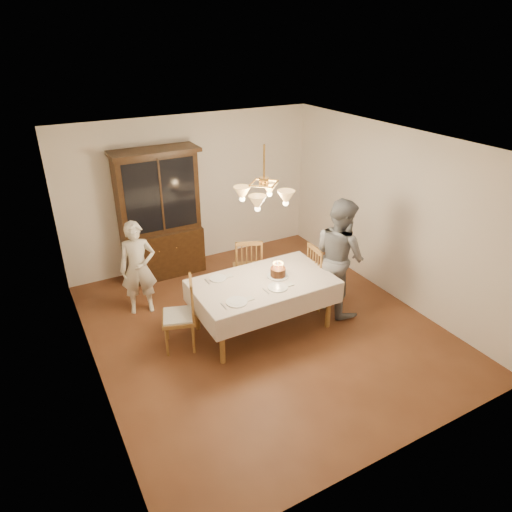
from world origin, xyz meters
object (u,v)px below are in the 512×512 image
elderly_woman (138,268)px  birthday_cake (278,273)px  china_hutch (160,217)px  chair_far_side (248,269)px  dining_table (263,286)px

elderly_woman → birthday_cake: (1.61, -1.25, 0.11)m
china_hutch → chair_far_side: (0.93, -1.34, -0.60)m
chair_far_side → china_hutch: bearing=124.7°
chair_far_side → birthday_cake: 0.97m
china_hutch → chair_far_side: bearing=-55.3°
elderly_woman → birthday_cake: elderly_woman is taller
elderly_woman → birthday_cake: size_ratio=4.75×
china_hutch → elderly_woman: bearing=-124.6°
china_hutch → birthday_cake: bearing=-67.6°
dining_table → china_hutch: (-0.68, 2.25, 0.36)m
dining_table → chair_far_side: (0.25, 0.92, -0.24)m
elderly_woman → chair_far_side: bearing=2.2°
china_hutch → birthday_cake: (0.92, -2.24, -0.22)m
dining_table → birthday_cake: 0.28m
china_hutch → chair_far_side: size_ratio=2.16×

